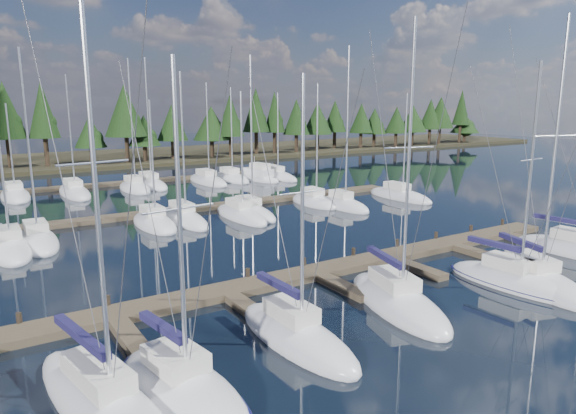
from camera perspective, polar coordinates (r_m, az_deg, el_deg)
ground at (r=41.76m, az=-6.74°, el=-2.99°), size 260.00×260.00×0.00m
far_shore at (r=98.57m, az=-22.18°, el=4.85°), size 220.00×30.00×0.60m
main_dock at (r=31.25m, az=3.50°, el=-7.59°), size 44.00×6.13×0.90m
back_docks at (r=59.60m, az=-14.98°, el=1.30°), size 50.00×21.80×0.40m
front_sailboat_0 at (r=19.83m, az=-19.63°, el=-20.01°), size 4.39×10.56×15.76m
front_sailboat_1 at (r=20.10m, az=-11.75°, el=-19.14°), size 4.28×8.06×12.74m
front_sailboat_2 at (r=23.50m, az=0.88°, el=-14.09°), size 2.79×8.28×12.39m
front_sailboat_3 at (r=27.74m, az=12.04°, el=-10.19°), size 5.12×9.27×15.12m
front_sailboat_4 at (r=32.61m, az=23.69°, el=-7.60°), size 3.17×8.55×13.42m
front_sailboat_5 at (r=33.29m, az=25.77°, el=-7.39°), size 5.49×9.23×15.75m
back_sailboat_rows at (r=55.59m, az=-13.42°, el=0.72°), size 48.95×32.95×16.49m
motor_yacht_right at (r=69.74m, az=-3.31°, el=3.33°), size 4.14×8.15×3.88m
tree_line at (r=87.89m, az=-23.31°, el=8.78°), size 185.73×11.73×14.46m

